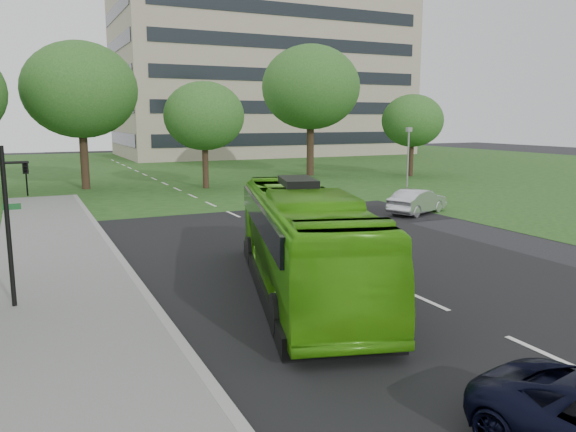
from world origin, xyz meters
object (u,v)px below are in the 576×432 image
at_px(camera_pole, 408,149).
at_px(tree_park_e, 413,121).
at_px(bus, 304,241).
at_px(traffic_light, 13,215).
at_px(tree_park_b, 80,90).
at_px(office_building, 263,66).
at_px(tree_park_d, 311,87).
at_px(sedan, 417,201).
at_px(tree_park_c, 204,116).

bearing_deg(camera_pole, tree_park_e, 34.96).
bearing_deg(tree_park_e, camera_pole, -129.17).
xyz_separation_m(bus, traffic_light, (-7.67, 1.73, 1.06)).
relative_size(bus, camera_pole, 2.46).
distance_m(tree_park_b, camera_pole, 24.15).
height_order(office_building, camera_pole, office_building).
distance_m(bus, traffic_light, 7.93).
xyz_separation_m(office_building, tree_park_e, (-0.64, -35.43, -7.60)).
bearing_deg(tree_park_b, tree_park_e, -5.30).
relative_size(tree_park_b, traffic_light, 2.39).
distance_m(office_building, bus, 67.34).
xyz_separation_m(tree_park_e, bus, (-24.01, -26.26, -3.37)).
bearing_deg(office_building, camera_pole, -98.08).
xyz_separation_m(tree_park_b, tree_park_d, (19.48, 1.94, 0.72)).
bearing_deg(tree_park_d, tree_park_e, -29.74).
distance_m(office_building, tree_park_d, 32.44).
relative_size(office_building, tree_park_d, 3.48).
distance_m(tree_park_e, sedan, 20.97).
distance_m(tree_park_e, traffic_light, 40.13).
xyz_separation_m(tree_park_d, sedan, (-4.39, -20.99, -7.13)).
height_order(office_building, tree_park_d, office_building).
bearing_deg(camera_pole, traffic_light, -161.54).
xyz_separation_m(office_building, sedan, (-12.85, -51.96, -11.82)).
bearing_deg(office_building, tree_park_e, -91.04).
bearing_deg(bus, sedan, 55.68).
bearing_deg(bus, tree_park_b, 112.69).
xyz_separation_m(office_building, tree_park_b, (-27.94, -32.90, -5.41)).
bearing_deg(office_building, tree_park_c, -118.78).
bearing_deg(bus, tree_park_c, 95.52).
bearing_deg(sedan, camera_pole, -57.71).
bearing_deg(camera_pole, tree_park_d, 86.97).
relative_size(tree_park_d, traffic_light, 2.62).
xyz_separation_m(sedan, camera_pole, (6.89, 10.00, 2.20)).
bearing_deg(office_building, tree_park_b, -130.34).
relative_size(tree_park_b, bus, 0.96).
relative_size(tree_park_c, tree_park_e, 1.08).
xyz_separation_m(tree_park_b, tree_park_e, (27.30, -2.53, -2.18)).
height_order(office_building, tree_park_c, office_building).
relative_size(tree_park_e, sedan, 1.76).
relative_size(office_building, traffic_light, 9.11).
distance_m(tree_park_e, camera_pole, 8.66).
xyz_separation_m(tree_park_c, traffic_light, (-12.48, -23.84, -2.68)).
relative_size(sedan, camera_pole, 0.92).
bearing_deg(tree_park_d, office_building, 74.71).
relative_size(tree_park_e, bus, 0.66).
bearing_deg(tree_park_e, tree_park_b, 174.70).
distance_m(tree_park_d, sedan, 22.60).
xyz_separation_m(tree_park_d, traffic_light, (-23.86, -28.99, -5.22)).
height_order(tree_park_b, sedan, tree_park_b).
bearing_deg(tree_park_e, traffic_light, -142.25).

